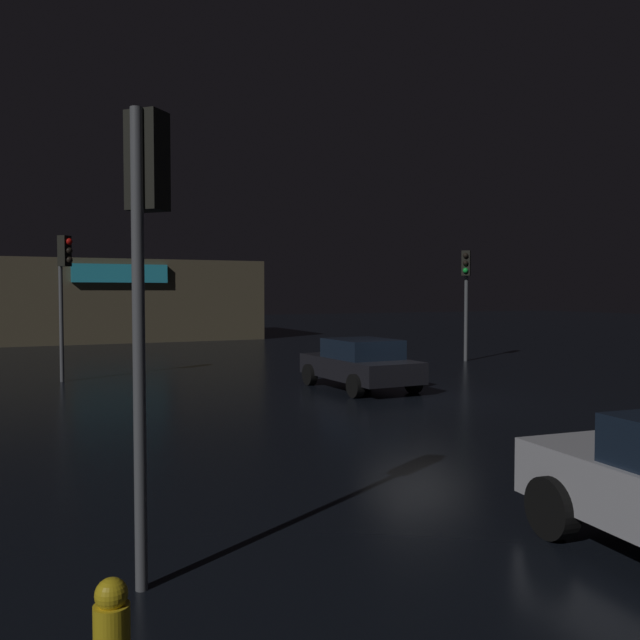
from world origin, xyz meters
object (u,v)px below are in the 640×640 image
Objects in this scene: store_building at (109,300)px; traffic_signal_main at (146,228)px; traffic_signal_cross_right at (64,273)px; car_near at (360,363)px; traffic_signal_opposite at (466,283)px.

store_building is 34.19m from traffic_signal_main.
traffic_signal_cross_right is 1.08× the size of car_near.
traffic_signal_main is at bearing -96.66° from store_building.
store_building reaches higher than car_near.
store_building is 21.85m from traffic_signal_opposite.
traffic_signal_cross_right is at bearing 88.86° from traffic_signal_main.
traffic_signal_opposite is 9.00m from car_near.
store_building reaches higher than traffic_signal_opposite.
car_near is at bearing -81.28° from store_building.
car_near is (-7.21, -4.86, -2.31)m from traffic_signal_opposite.
store_building is at bearing 119.82° from traffic_signal_opposite.
car_near is at bearing 53.11° from traffic_signal_main.
store_building reaches higher than traffic_signal_main.
car_near is (7.31, -4.97, -2.51)m from traffic_signal_cross_right.
traffic_signal_cross_right is (-3.66, -18.83, 1.03)m from store_building.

